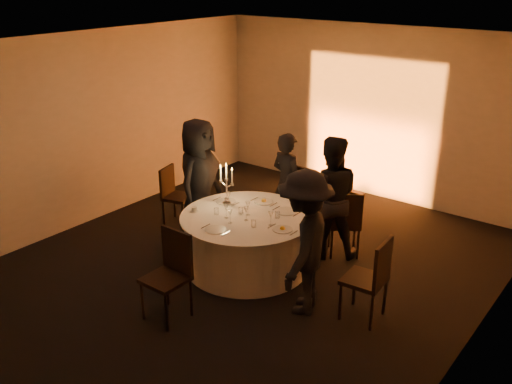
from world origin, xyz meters
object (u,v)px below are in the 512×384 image
Objects in this scene: chair_left at (173,192)px; guest_back_right at (330,197)px; coffee_cup at (194,209)px; chair_back_right at (345,220)px; candelabra at (227,190)px; chair_back_left at (307,193)px; chair_front at (171,269)px; guest_back_left at (287,183)px; chair_right at (372,275)px; guest_right at (304,243)px; guest_left at (199,180)px; banquet_table at (247,242)px.

chair_left is 2.62m from guest_back_right.
chair_left is 8.47× the size of coffee_cup.
chair_back_right is 1.72m from candelabra.
chair_back_left is 3.03m from chair_front.
chair_back_left is at bearing -62.90° from chair_back_right.
guest_back_left is (-1.13, 0.20, 0.24)m from chair_back_right.
chair_right is 9.48× the size of coffee_cup.
chair_back_left is 1.07m from chair_back_right.
chair_back_right is 0.56× the size of guest_back_right.
guest_back_right is at bearing -179.90° from guest_right.
chair_left is 0.50× the size of guest_left.
chair_back_right is at bearing 42.56° from coffee_cup.
chair_back_left is 1.72m from guest_left.
guest_right is at bearing -73.34° from chair_right.
guest_back_right is 16.08× the size of coffee_cup.
guest_back_left is 1.67m from coffee_cup.
chair_front reaches higher than chair_right.
banquet_table is 1.02× the size of guest_back_right.
chair_front reaches higher than chair_back_left.
guest_left reaches higher than guest_back_right.
chair_back_right is 0.40m from guest_back_right.
guest_right is at bearing 64.67° from chair_back_right.
candelabra is (-1.16, -0.84, 0.10)m from guest_back_right.
guest_right is at bearing 123.73° from chair_back_left.
chair_back_left is at bearing -167.41° from guest_right.
candelabra reaches higher than chair_back_right.
guest_right is (-0.75, -0.28, 0.30)m from chair_right.
guest_back_left reaches higher than chair_back_right.
banquet_table is 1.93× the size of chair_left.
guest_right is at bearing -120.91° from guest_left.
candelabra is (-1.65, 0.56, 0.09)m from guest_right.
chair_left is at bearing 147.05° from coffee_cup.
banquet_table is at bearing 90.61° from chair_front.
guest_left reaches higher than guest_back_left.
banquet_table is at bearing 21.02° from guest_back_right.
candelabra is (0.64, -0.13, 0.05)m from guest_left.
banquet_table is at bearing -118.63° from chair_left.
guest_right reaches higher than chair_left.
banquet_table is 1.46m from chair_front.
banquet_table is 1.43m from chair_back_right.
candelabra is at bearing -1.24° from chair_back_right.
chair_right is 1.71× the size of candelabra.
guest_back_right is at bearing 143.36° from chair_back_left.
guest_left reaches higher than chair_right.
guest_back_right is 1.88m from coffee_cup.
guest_left is (-1.06, -1.31, 0.35)m from chair_back_left.
chair_back_left is at bearing -134.95° from chair_right.
chair_right is 1.69m from guest_back_right.
chair_right reaches higher than chair_left.
chair_back_left is at bearing -53.30° from guest_left.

